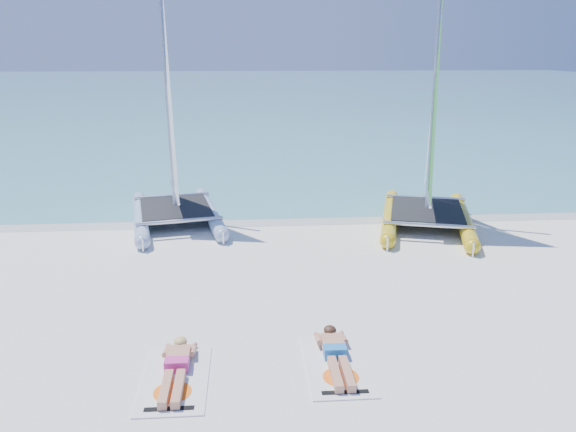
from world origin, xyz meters
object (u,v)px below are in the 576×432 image
catamaran_blue (172,151)px  sunbather_b (335,353)px  catamaran_yellow (431,146)px  towel_a (175,379)px  towel_b (337,365)px  sunbather_a (176,366)px

catamaran_blue → sunbather_b: bearing=-77.6°
catamaran_yellow → sunbather_b: (-3.87, -7.53, -2.08)m
towel_a → sunbather_b: 2.56m
catamaran_blue → towel_b: bearing=-78.1°
towel_a → towel_b: bearing=4.7°
sunbather_b → sunbather_a: bearing=-175.3°
catamaran_blue → sunbather_b: size_ratio=3.96×
catamaran_yellow → towel_b: bearing=-100.9°
towel_b → catamaran_blue: bearing=113.0°
sunbather_a → towel_b: sunbather_a is taller
catamaran_yellow → sunbather_b: 8.72m
catamaran_yellow → towel_a: 10.42m
catamaran_blue → catamaran_yellow: size_ratio=0.98×
catamaran_blue → sunbather_a: (0.96, -8.21, -1.92)m
catamaran_blue → towel_a: bearing=-94.7°
catamaran_yellow → towel_b: catamaran_yellow is taller
catamaran_yellow → sunbather_b: catamaran_yellow is taller
catamaran_blue → towel_a: 8.70m
catamaran_yellow → towel_a: (-6.40, -7.93, -2.19)m
catamaran_blue → towel_b: catamaran_blue is taller
sunbather_a → towel_b: bearing=0.3°
towel_b → sunbather_b: size_ratio=1.07×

